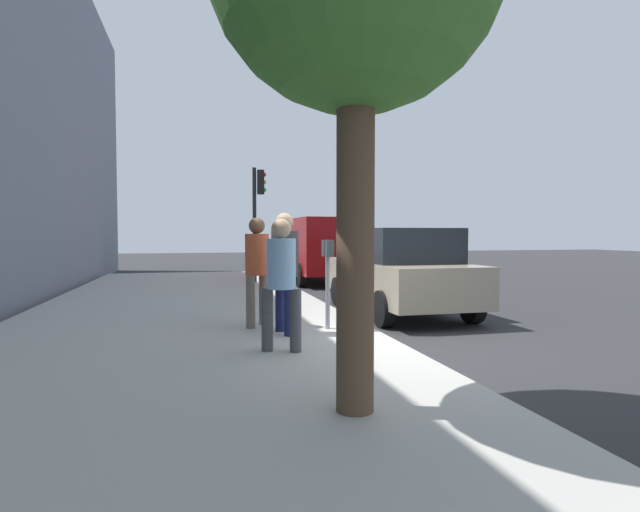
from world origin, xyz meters
name	(u,v)px	position (x,y,z in m)	size (l,w,h in m)	color
ground_plane	(396,350)	(0.00, 0.00, 0.00)	(80.00, 80.00, 0.00)	#2B2B2D
sidewalk_slab	(177,357)	(0.00, 3.00, 0.07)	(28.00, 6.00, 0.15)	#A8A59E
parking_meter	(328,265)	(1.06, 0.72, 1.17)	(0.36, 0.12, 1.41)	gray
pedestrian_at_meter	(284,262)	(0.83, 1.45, 1.23)	(0.54, 0.40, 1.82)	#191E4C
pedestrian_bystander	(281,274)	(-0.31, 1.69, 1.14)	(0.37, 0.49, 1.70)	#47474C
parking_officer	(257,262)	(1.54, 1.78, 1.20)	(0.45, 0.40, 1.77)	#726656
parked_sedan_near	(399,271)	(3.07, -1.35, 0.89)	(4.40, 1.97, 1.77)	gray
parked_van_far	(317,246)	(10.42, -1.35, 1.26)	(5.25, 2.22, 2.18)	maroon
traffic_signal	(258,205)	(9.30, 0.83, 2.58)	(0.24, 0.44, 3.60)	black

